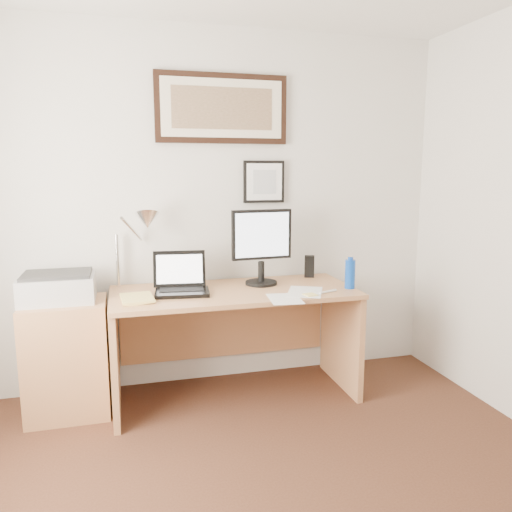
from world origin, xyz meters
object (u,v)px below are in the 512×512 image
object	(u,v)px
laptop	(181,284)
printer	(58,287)
lcd_monitor	(262,243)
side_cabinet	(67,358)
book	(121,300)
desk	(232,321)
water_bottle	(350,274)

from	to	relation	value
laptop	printer	size ratio (longest dim) A/B	0.83
lcd_monitor	side_cabinet	bearing A→B (deg)	-177.35
book	printer	world-z (taller)	printer
side_cabinet	laptop	bearing A→B (deg)	-1.71
desk	lcd_monitor	distance (m)	0.57
lcd_monitor	desk	bearing A→B (deg)	-173.65
side_cabinet	lcd_monitor	world-z (taller)	lcd_monitor
book	water_bottle	bearing A→B (deg)	-1.80
side_cabinet	laptop	world-z (taller)	laptop
desk	book	bearing A→B (deg)	-165.55
lcd_monitor	book	bearing A→B (deg)	-167.39
book	desk	size ratio (longest dim) A/B	0.16
water_bottle	desk	size ratio (longest dim) A/B	0.12
water_bottle	printer	world-z (taller)	water_bottle
water_bottle	desk	xyz separation A→B (m)	(-0.76, 0.23, -0.33)
water_bottle	book	world-z (taller)	water_bottle
side_cabinet	printer	xyz separation A→B (m)	(-0.03, 0.04, 0.45)
desk	laptop	bearing A→B (deg)	-170.65
side_cabinet	laptop	xyz separation A→B (m)	(0.72, -0.02, 0.44)
side_cabinet	book	xyz separation A→B (m)	(0.34, -0.15, 0.39)
water_bottle	lcd_monitor	world-z (taller)	lcd_monitor
printer	lcd_monitor	bearing A→B (deg)	0.86
water_bottle	book	size ratio (longest dim) A/B	0.73
water_bottle	printer	xyz separation A→B (m)	(-1.86, 0.24, -0.03)
side_cabinet	desk	world-z (taller)	desk
desk	lcd_monitor	bearing A→B (deg)	6.35
desk	printer	size ratio (longest dim) A/B	3.64
desk	laptop	size ratio (longest dim) A/B	4.39
desk	water_bottle	bearing A→B (deg)	-17.06
lcd_monitor	laptop	bearing A→B (deg)	-171.81
laptop	desk	bearing A→B (deg)	9.35
printer	laptop	bearing A→B (deg)	-4.64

